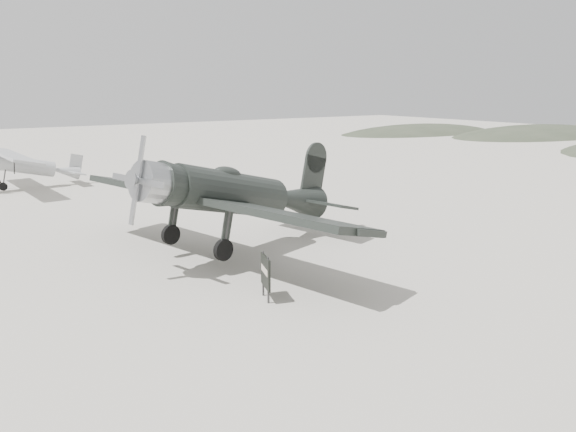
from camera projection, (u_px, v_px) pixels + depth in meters
name	position (u px, v px, depth m)	size (l,w,h in m)	color
ground	(274.00, 266.00, 20.28)	(160.00, 160.00, 0.00)	#ABA298
hill_east_north	(538.00, 135.00, 75.51)	(36.00, 18.00, 6.00)	#333B2B
hill_northeast	(419.00, 132.00, 79.79)	(32.00, 16.00, 5.20)	#333B2B
lowwing_monoplane	(238.00, 194.00, 21.44)	(9.86, 13.63, 4.38)	black
highwing_monoplane	(20.00, 162.00, 35.15)	(7.01, 9.89, 2.81)	#A1A4A7
sign_board	(266.00, 273.00, 16.95)	(0.37, 0.96, 1.43)	#333333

